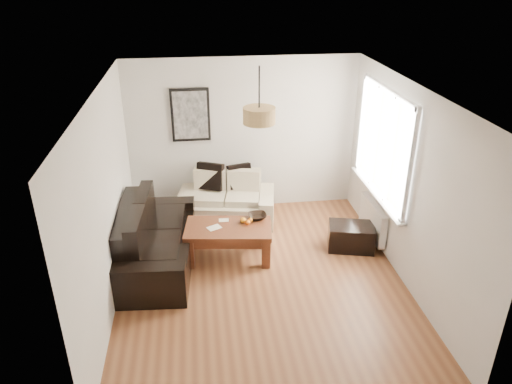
{
  "coord_description": "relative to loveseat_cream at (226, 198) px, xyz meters",
  "views": [
    {
      "loc": [
        -0.77,
        -5.33,
        3.93
      ],
      "look_at": [
        0.0,
        0.6,
        1.05
      ],
      "focal_mm": 33.75,
      "sensor_mm": 36.0,
      "label": 1
    }
  ],
  "objects": [
    {
      "name": "cushion_right",
      "position": [
        0.24,
        0.19,
        0.31
      ],
      "size": [
        0.41,
        0.23,
        0.4
      ],
      "primitive_type": "cube",
      "rotation": [
        0.0,
        0.0,
        0.28
      ],
      "color": "black",
      "rests_on": "loveseat_cream"
    },
    {
      "name": "wall_left",
      "position": [
        -1.56,
        -1.78,
        0.91
      ],
      "size": [
        0.04,
        4.5,
        2.6
      ],
      "primitive_type": null,
      "color": "silver",
      "rests_on": "floor"
    },
    {
      "name": "ceiling",
      "position": [
        0.34,
        -1.78,
        2.21
      ],
      "size": [
        3.8,
        4.5,
        0.0
      ],
      "primitive_type": null,
      "color": "white",
      "rests_on": "floor"
    },
    {
      "name": "papers",
      "position": [
        -0.26,
        -1.14,
        0.12
      ],
      "size": [
        0.23,
        0.21,
        0.01
      ],
      "primitive_type": "cube",
      "rotation": [
        0.0,
        0.0,
        0.47
      ],
      "color": "white",
      "rests_on": "coffee_table"
    },
    {
      "name": "pendant_shade",
      "position": [
        0.34,
        -1.48,
        1.84
      ],
      "size": [
        0.4,
        0.4,
        0.2
      ],
      "primitive_type": "cylinder",
      "color": "tan",
      "rests_on": "ceiling"
    },
    {
      "name": "ottoman",
      "position": [
        1.79,
        -1.14,
        -0.19
      ],
      "size": [
        0.76,
        0.58,
        0.39
      ],
      "primitive_type": "cube",
      "rotation": [
        0.0,
        0.0,
        -0.24
      ],
      "color": "black",
      "rests_on": "floor"
    },
    {
      "name": "cushion_left",
      "position": [
        -0.25,
        0.19,
        0.33
      ],
      "size": [
        0.46,
        0.3,
        0.44
      ],
      "primitive_type": "cube",
      "rotation": [
        0.0,
        0.0,
        -0.42
      ],
      "color": "black",
      "rests_on": "loveseat_cream"
    },
    {
      "name": "wall_right",
      "position": [
        2.24,
        -1.78,
        0.91
      ],
      "size": [
        0.04,
        4.5,
        2.6
      ],
      "primitive_type": null,
      "color": "silver",
      "rests_on": "floor"
    },
    {
      "name": "coffee_table",
      "position": [
        -0.05,
        -1.14,
        -0.14
      ],
      "size": [
        1.3,
        0.82,
        0.5
      ],
      "primitive_type": null,
      "rotation": [
        0.0,
        0.0,
        -0.12
      ],
      "color": "brown",
      "rests_on": "floor"
    },
    {
      "name": "fruit_bowl",
      "position": [
        0.39,
        -0.94,
        0.15
      ],
      "size": [
        0.29,
        0.29,
        0.07
      ],
      "primitive_type": "imported",
      "rotation": [
        0.0,
        0.0,
        0.06
      ],
      "color": "black",
      "rests_on": "coffee_table"
    },
    {
      "name": "floor",
      "position": [
        0.34,
        -1.78,
        -0.39
      ],
      "size": [
        4.5,
        4.5,
        0.0
      ],
      "primitive_type": "plane",
      "color": "brown",
      "rests_on": "ground"
    },
    {
      "name": "orange_b",
      "position": [
        0.28,
        -1.05,
        0.16
      ],
      "size": [
        0.08,
        0.08,
        0.07
      ],
      "primitive_type": "sphere",
      "rotation": [
        0.0,
        0.0,
        0.32
      ],
      "color": "orange",
      "rests_on": "fruit_bowl"
    },
    {
      "name": "sofa_leather",
      "position": [
        -1.09,
        -1.2,
        0.05
      ],
      "size": [
        1.13,
        2.1,
        0.88
      ],
      "primitive_type": null,
      "rotation": [
        0.0,
        0.0,
        1.5
      ],
      "color": "black",
      "rests_on": "floor"
    },
    {
      "name": "radiator",
      "position": [
        2.16,
        -0.98,
        -0.01
      ],
      "size": [
        0.1,
        0.9,
        0.52
      ],
      "primitive_type": "cube",
      "color": "white",
      "rests_on": "wall_right"
    },
    {
      "name": "loveseat_cream",
      "position": [
        0.0,
        0.0,
        0.0
      ],
      "size": [
        1.69,
        1.12,
        0.78
      ],
      "primitive_type": null,
      "rotation": [
        0.0,
        0.0,
        -0.18
      ],
      "color": "beige",
      "rests_on": "floor"
    },
    {
      "name": "orange_c",
      "position": [
        0.17,
        -1.05,
        0.16
      ],
      "size": [
        0.09,
        0.09,
        0.08
      ],
      "primitive_type": "sphere",
      "rotation": [
        0.0,
        0.0,
        0.15
      ],
      "color": "orange",
      "rests_on": "fruit_bowl"
    },
    {
      "name": "orange_a",
      "position": [
        0.22,
        -1.12,
        0.16
      ],
      "size": [
        0.09,
        0.09,
        0.08
      ],
      "primitive_type": "sphere",
      "rotation": [
        0.0,
        0.0,
        0.17
      ],
      "color": "orange",
      "rests_on": "fruit_bowl"
    },
    {
      "name": "wall_front",
      "position": [
        0.34,
        -4.03,
        0.91
      ],
      "size": [
        3.8,
        0.04,
        2.6
      ],
      "primitive_type": null,
      "color": "silver",
      "rests_on": "floor"
    },
    {
      "name": "poster",
      "position": [
        -0.51,
        0.44,
        1.31
      ],
      "size": [
        0.62,
        0.04,
        0.87
      ],
      "primitive_type": null,
      "color": "black",
      "rests_on": "wall_back"
    },
    {
      "name": "wall_back",
      "position": [
        0.34,
        0.47,
        0.91
      ],
      "size": [
        3.8,
        0.04,
        2.6
      ],
      "primitive_type": null,
      "color": "silver",
      "rests_on": "floor"
    },
    {
      "name": "window_bay",
      "position": [
        2.2,
        -0.98,
        1.21
      ],
      "size": [
        0.14,
        1.9,
        1.6
      ],
      "primitive_type": null,
      "color": "white",
      "rests_on": "wall_right"
    }
  ]
}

